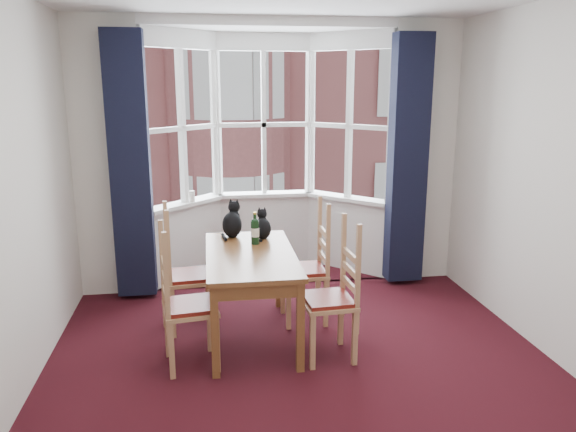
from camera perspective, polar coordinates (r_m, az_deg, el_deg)
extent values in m
plane|color=black|center=(4.23, 2.40, -17.40)|extent=(4.50, 4.50, 0.00)
plane|color=silver|center=(1.68, 18.26, -14.81)|extent=(4.00, 0.00, 4.00)
cube|color=silver|center=(5.93, -17.76, 5.44)|extent=(0.70, 0.12, 2.80)
cube|color=silver|center=(6.31, 13.46, 6.17)|extent=(0.70, 0.12, 2.80)
cube|color=black|center=(5.73, -15.72, 4.80)|extent=(0.38, 0.22, 2.60)
cube|color=black|center=(6.07, 12.04, 5.48)|extent=(0.38, 0.22, 2.60)
cube|color=brown|center=(4.75, -3.83, -4.01)|extent=(0.75, 1.39, 0.04)
cube|color=brown|center=(4.27, -7.43, -11.66)|extent=(0.06, 0.06, 0.72)
cube|color=brown|center=(5.46, -7.67, -5.92)|extent=(0.06, 0.06, 0.72)
cube|color=brown|center=(4.32, 1.26, -11.23)|extent=(0.06, 0.06, 0.72)
cube|color=brown|center=(5.50, -0.95, -5.65)|extent=(0.06, 0.06, 0.72)
cube|color=tan|center=(4.44, -9.91, -9.09)|extent=(0.45, 0.47, 0.06)
cube|color=maroon|center=(4.43, -9.91, -8.92)|extent=(0.41, 0.43, 0.03)
cube|color=tan|center=(5.09, -9.93, -6.10)|extent=(0.44, 0.46, 0.06)
cube|color=maroon|center=(5.08, -9.94, -5.94)|extent=(0.40, 0.41, 0.03)
cube|color=tan|center=(4.50, 4.06, -8.57)|extent=(0.43, 0.45, 0.06)
cube|color=maroon|center=(4.50, 4.07, -8.39)|extent=(0.38, 0.40, 0.03)
cube|color=tan|center=(5.17, 1.63, -5.58)|extent=(0.40, 0.42, 0.06)
cube|color=maroon|center=(5.16, 1.63, -5.42)|extent=(0.36, 0.38, 0.03)
ellipsoid|color=black|center=(5.22, -5.70, -0.90)|extent=(0.25, 0.28, 0.24)
sphere|color=black|center=(5.26, -5.50, 0.91)|extent=(0.14, 0.14, 0.11)
cone|color=black|center=(5.26, -5.84, 1.52)|extent=(0.05, 0.05, 0.05)
cone|color=black|center=(5.24, -5.18, 1.50)|extent=(0.05, 0.05, 0.05)
ellipsoid|color=black|center=(5.14, -2.56, -1.30)|extent=(0.15, 0.20, 0.20)
sphere|color=black|center=(5.18, -2.66, 0.22)|extent=(0.09, 0.09, 0.09)
cone|color=black|center=(5.16, -2.95, 0.71)|extent=(0.03, 0.03, 0.04)
cone|color=black|center=(5.17, -2.38, 0.73)|extent=(0.03, 0.03, 0.04)
cylinder|color=black|center=(4.97, -3.36, -1.69)|extent=(0.07, 0.07, 0.21)
sphere|color=black|center=(4.95, -3.38, -0.59)|extent=(0.07, 0.07, 0.07)
cylinder|color=black|center=(4.94, -3.39, -0.15)|extent=(0.03, 0.03, 0.09)
cylinder|color=gold|center=(4.93, -3.39, 0.30)|extent=(0.03, 0.03, 0.02)
cylinder|color=silver|center=(4.97, -3.36, -1.64)|extent=(0.07, 0.07, 0.08)
cylinder|color=white|center=(6.28, -9.72, 1.98)|extent=(0.06, 0.06, 0.12)
plane|color=#333335|center=(36.73, -7.34, 0.66)|extent=(80.00, 80.00, 0.00)
cube|color=#9C5250|center=(17.86, -6.45, 9.77)|extent=(18.00, 6.00, 14.00)
cylinder|color=#9C5250|center=(14.87, -5.97, 9.02)|extent=(3.20, 3.20, 14.00)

